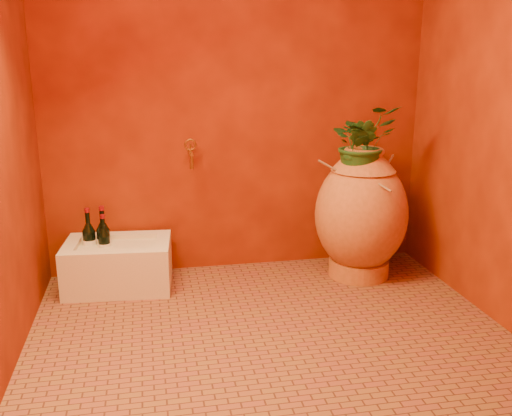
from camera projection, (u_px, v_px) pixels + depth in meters
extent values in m
plane|color=brown|center=(269.00, 330.00, 3.04)|extent=(2.50, 2.50, 0.00)
cube|color=#5E1705|center=(237.00, 81.00, 3.65)|extent=(2.50, 0.02, 2.50)
cube|color=#5E1705|center=(507.00, 89.00, 2.94)|extent=(0.02, 2.00, 2.50)
cylinder|color=#C37537|center=(358.00, 267.00, 3.78)|extent=(0.40, 0.40, 0.11)
ellipsoid|color=#C37537|center=(361.00, 214.00, 3.68)|extent=(0.60, 0.60, 0.75)
cone|color=#C37537|center=(364.00, 162.00, 3.59)|extent=(0.41, 0.41, 0.11)
torus|color=#C37537|center=(364.00, 151.00, 3.57)|extent=(0.25, 0.25, 0.05)
cylinder|color=olive|center=(354.00, 180.00, 3.55)|extent=(0.45, 0.11, 0.26)
cylinder|color=olive|center=(367.00, 177.00, 3.49)|extent=(0.17, 0.39, 0.11)
cylinder|color=olive|center=(383.00, 172.00, 3.55)|extent=(0.24, 0.26, 0.18)
cube|color=beige|center=(119.00, 267.00, 3.56)|extent=(0.68, 0.49, 0.27)
cube|color=beige|center=(118.00, 235.00, 3.69)|extent=(0.65, 0.14, 0.03)
cube|color=beige|center=(116.00, 254.00, 3.36)|extent=(0.65, 0.14, 0.03)
cube|color=beige|center=(70.00, 247.00, 3.47)|extent=(0.11, 0.28, 0.03)
cube|color=beige|center=(163.00, 241.00, 3.58)|extent=(0.11, 0.28, 0.03)
cylinder|color=black|center=(105.00, 249.00, 3.54)|extent=(0.07, 0.07, 0.17)
cone|color=black|center=(104.00, 232.00, 3.51)|extent=(0.07, 0.07, 0.05)
cylinder|color=black|center=(103.00, 223.00, 3.49)|extent=(0.02, 0.02, 0.07)
cylinder|color=maroon|center=(102.00, 216.00, 3.48)|extent=(0.03, 0.03, 0.02)
cylinder|color=silver|center=(105.00, 249.00, 3.54)|extent=(0.08, 0.08, 0.08)
cylinder|color=black|center=(104.00, 245.00, 3.58)|extent=(0.08, 0.08, 0.19)
cone|color=black|center=(103.00, 226.00, 3.55)|extent=(0.08, 0.08, 0.05)
cylinder|color=black|center=(102.00, 216.00, 3.53)|extent=(0.03, 0.03, 0.08)
cylinder|color=maroon|center=(101.00, 208.00, 3.52)|extent=(0.03, 0.03, 0.03)
cylinder|color=silver|center=(104.00, 245.00, 3.58)|extent=(0.09, 0.09, 0.09)
cylinder|color=black|center=(90.00, 246.00, 3.57)|extent=(0.08, 0.08, 0.19)
cone|color=black|center=(88.00, 227.00, 3.53)|extent=(0.08, 0.08, 0.05)
cylinder|color=black|center=(88.00, 218.00, 3.52)|extent=(0.03, 0.03, 0.07)
cylinder|color=maroon|center=(87.00, 210.00, 3.50)|extent=(0.03, 0.03, 0.03)
cylinder|color=silver|center=(90.00, 246.00, 3.57)|extent=(0.08, 0.08, 0.08)
cylinder|color=olive|center=(191.00, 153.00, 3.64)|extent=(0.03, 0.15, 0.03)
cylinder|color=olive|center=(192.00, 162.00, 3.58)|extent=(0.02, 0.02, 0.09)
torus|color=olive|center=(190.00, 145.00, 3.62)|extent=(0.08, 0.01, 0.08)
cylinder|color=olive|center=(190.00, 149.00, 3.63)|extent=(0.01, 0.01, 0.05)
imported|color=#1B4C1E|center=(362.00, 143.00, 3.54)|extent=(0.50, 0.46, 0.46)
imported|color=#1B4C1E|center=(359.00, 150.00, 3.50)|extent=(0.27, 0.26, 0.38)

